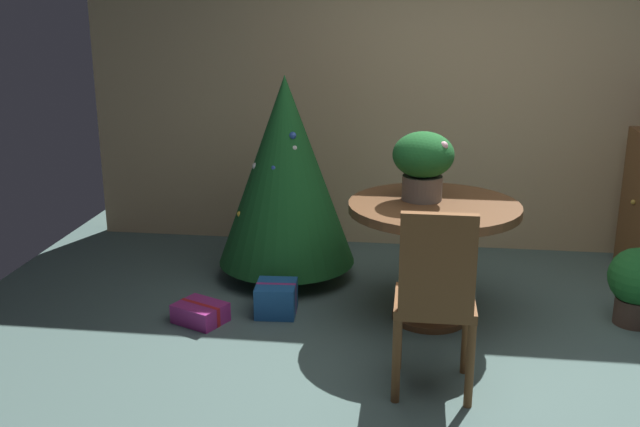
{
  "coord_description": "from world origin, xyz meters",
  "views": [
    {
      "loc": [
        -0.33,
        -3.7,
        1.98
      ],
      "look_at": [
        -0.88,
        0.42,
        0.76
      ],
      "focal_mm": 41.21,
      "sensor_mm": 36.0,
      "label": 1
    }
  ],
  "objects_px": {
    "flower_vase": "(423,161)",
    "wooden_chair_near": "(435,294)",
    "round_dining_table": "(433,235)",
    "gift_box_purple": "(200,313)",
    "gift_box_blue": "(276,298)",
    "holiday_tree": "(286,171)",
    "potted_plant": "(637,283)"
  },
  "relations": [
    {
      "from": "gift_box_blue",
      "to": "potted_plant",
      "type": "relative_size",
      "value": 0.58
    },
    {
      "from": "gift_box_blue",
      "to": "round_dining_table",
      "type": "bearing_deg",
      "value": 2.44
    },
    {
      "from": "wooden_chair_near",
      "to": "gift_box_blue",
      "type": "bearing_deg",
      "value": 137.93
    },
    {
      "from": "round_dining_table",
      "to": "gift_box_purple",
      "type": "height_order",
      "value": "round_dining_table"
    },
    {
      "from": "potted_plant",
      "to": "gift_box_blue",
      "type": "bearing_deg",
      "value": -176.42
    },
    {
      "from": "gift_box_purple",
      "to": "round_dining_table",
      "type": "bearing_deg",
      "value": 9.36
    },
    {
      "from": "wooden_chair_near",
      "to": "gift_box_purple",
      "type": "xyz_separation_m",
      "value": [
        -1.44,
        0.7,
        -0.5
      ]
    },
    {
      "from": "flower_vase",
      "to": "gift_box_blue",
      "type": "height_order",
      "value": "flower_vase"
    },
    {
      "from": "holiday_tree",
      "to": "gift_box_blue",
      "type": "xyz_separation_m",
      "value": [
        0.05,
        -0.66,
        -0.69
      ]
    },
    {
      "from": "round_dining_table",
      "to": "wooden_chair_near",
      "type": "xyz_separation_m",
      "value": [
        0.0,
        -0.93,
        -0.01
      ]
    },
    {
      "from": "round_dining_table",
      "to": "flower_vase",
      "type": "height_order",
      "value": "flower_vase"
    },
    {
      "from": "gift_box_blue",
      "to": "potted_plant",
      "type": "distance_m",
      "value": 2.27
    },
    {
      "from": "gift_box_blue",
      "to": "potted_plant",
      "type": "xyz_separation_m",
      "value": [
        2.26,
        0.14,
        0.17
      ]
    },
    {
      "from": "wooden_chair_near",
      "to": "potted_plant",
      "type": "height_order",
      "value": "wooden_chair_near"
    },
    {
      "from": "flower_vase",
      "to": "holiday_tree",
      "type": "relative_size",
      "value": 0.29
    },
    {
      "from": "round_dining_table",
      "to": "gift_box_purple",
      "type": "bearing_deg",
      "value": -170.64
    },
    {
      "from": "holiday_tree",
      "to": "gift_box_blue",
      "type": "height_order",
      "value": "holiday_tree"
    },
    {
      "from": "gift_box_purple",
      "to": "wooden_chair_near",
      "type": "bearing_deg",
      "value": -25.8
    },
    {
      "from": "wooden_chair_near",
      "to": "gift_box_blue",
      "type": "distance_m",
      "value": 1.41
    },
    {
      "from": "round_dining_table",
      "to": "potted_plant",
      "type": "bearing_deg",
      "value": 4.46
    },
    {
      "from": "flower_vase",
      "to": "gift_box_blue",
      "type": "bearing_deg",
      "value": -172.74
    },
    {
      "from": "gift_box_purple",
      "to": "gift_box_blue",
      "type": "bearing_deg",
      "value": 23.33
    },
    {
      "from": "flower_vase",
      "to": "wooden_chair_near",
      "type": "distance_m",
      "value": 1.11
    },
    {
      "from": "gift_box_purple",
      "to": "gift_box_blue",
      "type": "distance_m",
      "value": 0.49
    },
    {
      "from": "wooden_chair_near",
      "to": "holiday_tree",
      "type": "relative_size",
      "value": 0.68
    },
    {
      "from": "potted_plant",
      "to": "gift_box_purple",
      "type": "bearing_deg",
      "value": -172.92
    },
    {
      "from": "wooden_chair_near",
      "to": "gift_box_blue",
      "type": "xyz_separation_m",
      "value": [
        -0.99,
        0.89,
        -0.46
      ]
    },
    {
      "from": "round_dining_table",
      "to": "gift_box_blue",
      "type": "distance_m",
      "value": 1.09
    },
    {
      "from": "round_dining_table",
      "to": "gift_box_blue",
      "type": "xyz_separation_m",
      "value": [
        -0.99,
        -0.04,
        -0.47
      ]
    },
    {
      "from": "gift_box_purple",
      "to": "holiday_tree",
      "type": "bearing_deg",
      "value": 64.76
    },
    {
      "from": "round_dining_table",
      "to": "wooden_chair_near",
      "type": "bearing_deg",
      "value": -90.0
    },
    {
      "from": "flower_vase",
      "to": "holiday_tree",
      "type": "height_order",
      "value": "holiday_tree"
    }
  ]
}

